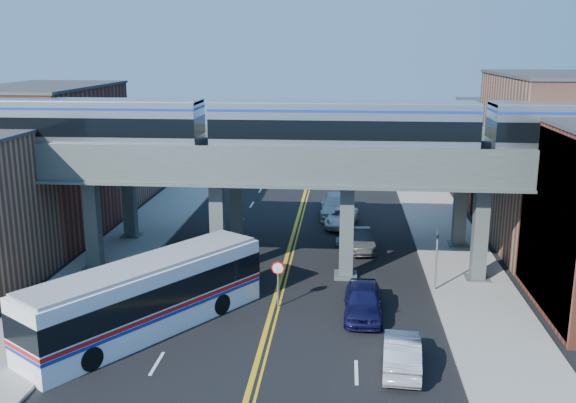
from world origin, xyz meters
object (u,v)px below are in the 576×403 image
at_px(transit_train, 342,128).
at_px(car_lane_a, 363,301).
at_px(car_lane_b, 360,240).
at_px(car_parked_curb, 402,353).
at_px(transit_bus, 148,297).
at_px(traffic_signal, 437,254).
at_px(car_lane_d, 336,206).
at_px(stop_sign, 278,277).
at_px(car_lane_c, 342,217).

relative_size(transit_train, car_lane_a, 9.59).
height_order(car_lane_b, car_parked_curb, car_parked_curb).
relative_size(transit_bus, car_parked_curb, 2.75).
distance_m(traffic_signal, car_lane_b, 8.74).
bearing_deg(car_lane_d, transit_bus, -111.98).
relative_size(transit_bus, car_lane_b, 2.81).
height_order(stop_sign, car_lane_d, stop_sign).
height_order(transit_train, car_lane_c, transit_train).
distance_m(stop_sign, car_parked_curb, 9.00).
bearing_deg(car_lane_c, car_parked_curb, -76.06).
height_order(transit_train, stop_sign, transit_train).
height_order(traffic_signal, car_lane_c, traffic_signal).
bearing_deg(transit_train, traffic_signal, -19.73).
relative_size(stop_sign, car_lane_c, 0.53).
height_order(car_lane_d, car_parked_curb, car_lane_d).
distance_m(traffic_signal, car_parked_curb, 9.95).
bearing_deg(car_lane_c, stop_sign, -94.41).
xyz_separation_m(car_lane_a, car_lane_d, (-1.76, 20.52, 0.05)).
height_order(traffic_signal, car_lane_a, traffic_signal).
bearing_deg(stop_sign, car_lane_a, -10.12).
height_order(transit_train, car_lane_a, transit_train).
bearing_deg(traffic_signal, car_lane_a, -138.16).
bearing_deg(transit_bus, car_lane_c, 9.48).
bearing_deg(traffic_signal, car_parked_curb, -105.94).
bearing_deg(transit_bus, stop_sign, -25.44).
bearing_deg(car_lane_b, car_lane_a, -98.03).
bearing_deg(car_lane_b, traffic_signal, -68.41).
xyz_separation_m(transit_bus, car_parked_curb, (12.39, -2.90, -1.01)).
bearing_deg(traffic_signal, car_lane_d, 109.88).
height_order(stop_sign, traffic_signal, traffic_signal).
relative_size(car_lane_a, car_lane_b, 1.11).
xyz_separation_m(transit_bus, car_lane_c, (9.56, 20.29, -1.08)).
distance_m(traffic_signal, car_lane_a, 5.91).
bearing_deg(car_lane_d, traffic_signal, -70.82).
relative_size(stop_sign, traffic_signal, 0.64).
relative_size(transit_bus, car_lane_a, 2.53).
height_order(transit_bus, car_parked_curb, transit_bus).
bearing_deg(traffic_signal, car_lane_b, 119.25).
height_order(traffic_signal, car_lane_d, traffic_signal).
bearing_deg(car_lane_d, car_lane_a, -85.79).
bearing_deg(car_lane_a, car_parked_curb, -73.30).
xyz_separation_m(car_lane_b, car_lane_d, (-1.83, 9.19, 0.16)).
bearing_deg(transit_bus, car_lane_d, 13.43).
xyz_separation_m(stop_sign, transit_bus, (-6.19, -3.55, 0.01)).
xyz_separation_m(stop_sign, traffic_signal, (8.90, 3.00, 0.54)).
bearing_deg(car_parked_curb, transit_bus, -9.11).
bearing_deg(car_lane_b, transit_bus, -135.44).
bearing_deg(car_lane_c, traffic_signal, -61.09).
height_order(traffic_signal, car_parked_curb, traffic_signal).
height_order(stop_sign, transit_bus, transit_bus).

